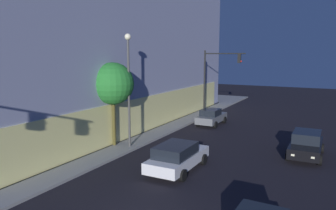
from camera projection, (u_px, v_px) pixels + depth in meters
modern_building at (58, 28)px, 32.59m from camera, size 34.51×22.56×18.47m
traffic_light_far_corner at (216, 72)px, 34.15m from camera, size 0.62×4.32×6.85m
street_lamp_sidewalk at (129, 77)px, 22.40m from camera, size 0.44×0.44×7.84m
sidewalk_tree at (113, 84)px, 22.77m from camera, size 2.96×2.96×5.91m
car_white at (177, 156)px, 18.67m from camera, size 4.80×2.22×1.58m
car_black at (306, 144)px, 21.22m from camera, size 4.40×2.12×1.60m
car_grey at (211, 117)px, 30.68m from camera, size 4.09×1.98×1.53m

